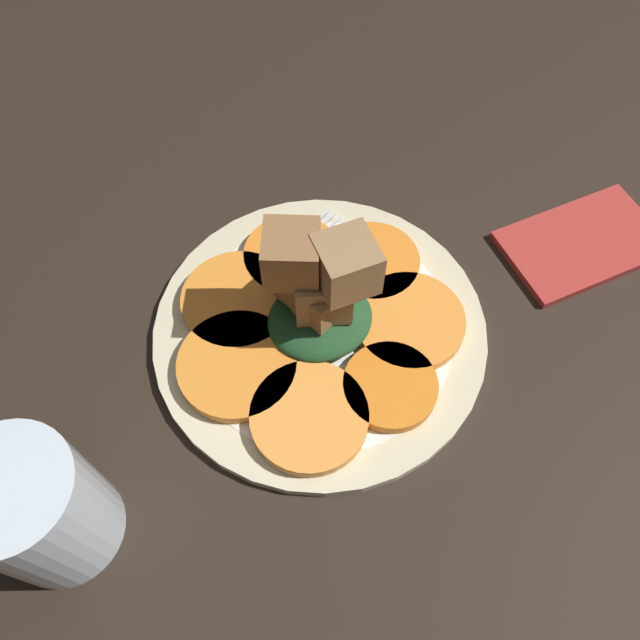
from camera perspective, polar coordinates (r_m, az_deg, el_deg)
table_slab at (r=54.26cm, az=0.00°, el=-1.66°), size 120.00×120.00×2.00cm
plate at (r=52.94cm, az=0.00°, el=-0.87°), size 28.10×28.10×1.05cm
carrot_slice_0 at (r=55.82cm, az=-2.54°, el=5.87°), size 8.64×8.64×1.07cm
carrot_slice_1 at (r=53.59cm, az=-7.51°, el=1.81°), size 9.65×9.65×1.07cm
carrot_slice_2 at (r=50.55cm, az=-7.58°, el=-4.09°), size 9.65×9.65×1.07cm
carrot_slice_3 at (r=48.32cm, az=-0.99°, el=-8.83°), size 9.18×9.18×1.07cm
carrot_slice_4 at (r=49.62cm, az=6.43°, el=-6.04°), size 7.51×7.51×1.07cm
carrot_slice_5 at (r=52.59cm, az=8.16°, el=-0.10°), size 9.32×9.32×1.07cm
carrot_slice_6 at (r=55.55cm, az=4.78°, el=5.28°), size 8.37×8.37×1.07cm
center_pile at (r=48.92cm, az=-0.19°, el=2.80°), size 8.79×8.63×10.75cm
fork at (r=55.39cm, az=-3.95°, el=4.55°), size 16.44×8.84×0.40cm
water_glass at (r=45.97cm, az=-24.32°, el=-15.54°), size 8.27×8.27×11.01cm
napkin at (r=63.07cm, az=22.86°, el=6.49°), size 14.57×8.74×0.80cm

